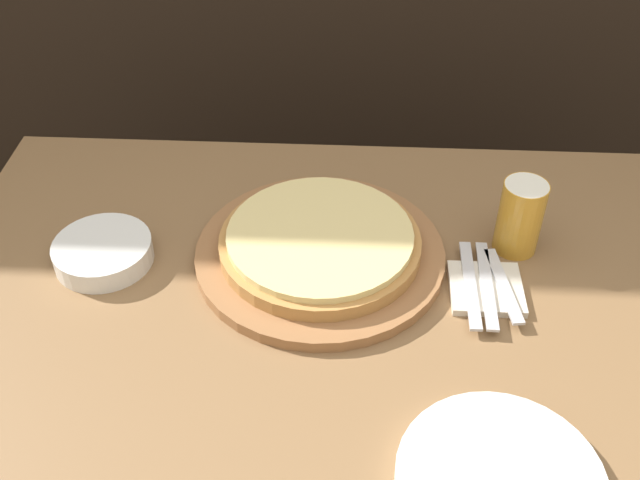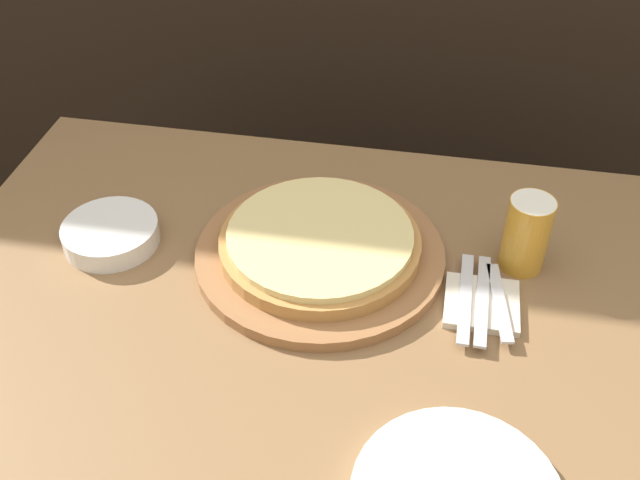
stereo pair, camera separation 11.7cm
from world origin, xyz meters
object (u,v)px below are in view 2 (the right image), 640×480
(side_bowl, at_px, (111,234))
(fork, at_px, (465,298))
(pizza_on_board, at_px, (320,248))
(beer_glass, at_px, (527,231))
(dinner_knife, at_px, (482,300))
(spoon, at_px, (500,302))

(side_bowl, bearing_deg, fork, -3.95)
(pizza_on_board, distance_m, beer_glass, 0.32)
(beer_glass, relative_size, dinner_knife, 0.65)
(side_bowl, relative_size, spoon, 0.96)
(side_bowl, xyz_separation_m, fork, (0.57, -0.04, -0.00))
(fork, height_order, spoon, same)
(beer_glass, relative_size, fork, 0.66)
(fork, bearing_deg, beer_glass, 52.19)
(beer_glass, xyz_separation_m, fork, (-0.08, -0.11, -0.05))
(dinner_knife, xyz_separation_m, spoon, (0.02, -0.00, 0.00))
(beer_glass, height_order, dinner_knife, beer_glass)
(pizza_on_board, distance_m, fork, 0.24)
(side_bowl, xyz_separation_m, spoon, (0.62, -0.04, -0.00))
(side_bowl, relative_size, dinner_knife, 0.82)
(pizza_on_board, xyz_separation_m, spoon, (0.28, -0.06, -0.01))
(fork, bearing_deg, pizza_on_board, 165.25)
(pizza_on_board, distance_m, spoon, 0.29)
(pizza_on_board, bearing_deg, beer_glass, 8.34)
(side_bowl, bearing_deg, pizza_on_board, 3.55)
(pizza_on_board, xyz_separation_m, dinner_knife, (0.26, -0.06, -0.01))
(beer_glass, height_order, spoon, beer_glass)
(pizza_on_board, height_order, spoon, pizza_on_board)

